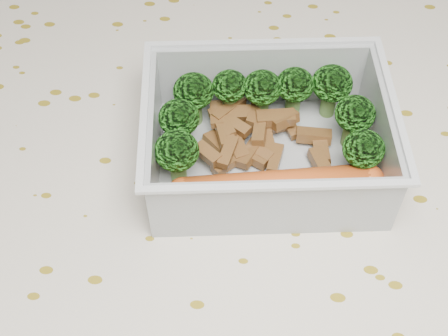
{
  "coord_description": "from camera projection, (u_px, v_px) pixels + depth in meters",
  "views": [
    {
      "loc": [
        0.02,
        -0.26,
        1.11
      ],
      "look_at": [
        0.0,
        -0.0,
        0.78
      ],
      "focal_mm": 50.0,
      "sensor_mm": 36.0,
      "label": 1
    }
  ],
  "objects": [
    {
      "name": "meat_pile",
      "position": [
        254.0,
        135.0,
        0.45
      ],
      "size": [
        0.1,
        0.07,
        0.02
      ],
      "color": "brown",
      "rests_on": "lunch_container"
    },
    {
      "name": "lunch_container",
      "position": [
        267.0,
        144.0,
        0.44
      ],
      "size": [
        0.18,
        0.15,
        0.06
      ],
      "color": "#B9BFC3",
      "rests_on": "tablecloth"
    },
    {
      "name": "sausage",
      "position": [
        276.0,
        188.0,
        0.42
      ],
      "size": [
        0.15,
        0.04,
        0.02
      ],
      "color": "#C7511C",
      "rests_on": "lunch_container"
    },
    {
      "name": "dining_table",
      "position": [
        221.0,
        248.0,
        0.51
      ],
      "size": [
        1.4,
        0.9,
        0.75
      ],
      "color": "brown",
      "rests_on": "ground"
    },
    {
      "name": "tablecloth",
      "position": [
        221.0,
        214.0,
        0.47
      ],
      "size": [
        1.46,
        0.96,
        0.19
      ],
      "color": "beige",
      "rests_on": "dining_table"
    },
    {
      "name": "broccoli_florets",
      "position": [
        264.0,
        110.0,
        0.44
      ],
      "size": [
        0.15,
        0.1,
        0.04
      ],
      "color": "#608C3F",
      "rests_on": "lunch_container"
    }
  ]
}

